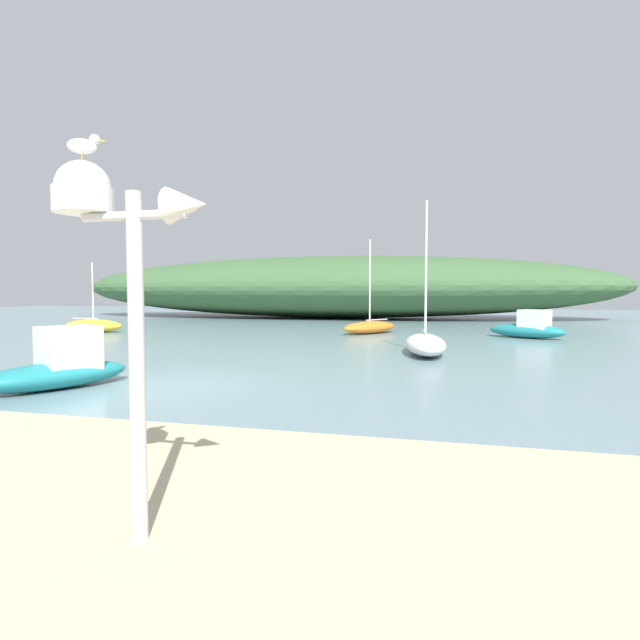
{
  "coord_description": "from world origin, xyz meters",
  "views": [
    {
      "loc": [
        6.02,
        -9.97,
        2.1
      ],
      "look_at": [
        2.44,
        4.22,
        1.31
      ],
      "focal_mm": 28.08,
      "sensor_mm": 36.0,
      "label": 1
    }
  ],
  "objects_px": {
    "sailboat_off_point": "(425,344)",
    "motorboat_by_sandbar": "(59,367)",
    "sailboat_west_reach": "(94,325)",
    "motorboat_centre_water": "(529,328)",
    "seagull_on_radar": "(84,145)",
    "mast_structure": "(109,234)",
    "sailboat_far_right": "(370,327)"
  },
  "relations": [
    {
      "from": "sailboat_west_reach",
      "to": "sailboat_far_right",
      "type": "distance_m",
      "value": 14.85
    },
    {
      "from": "motorboat_by_sandbar",
      "to": "sailboat_far_right",
      "type": "xyz_separation_m",
      "value": [
        4.43,
        16.59,
        -0.13
      ]
    },
    {
      "from": "sailboat_far_right",
      "to": "motorboat_centre_water",
      "type": "bearing_deg",
      "value": -6.63
    },
    {
      "from": "motorboat_by_sandbar",
      "to": "sailboat_far_right",
      "type": "distance_m",
      "value": 17.17
    },
    {
      "from": "motorboat_centre_water",
      "to": "seagull_on_radar",
      "type": "bearing_deg",
      "value": -106.61
    },
    {
      "from": "sailboat_off_point",
      "to": "motorboat_by_sandbar",
      "type": "relative_size",
      "value": 1.51
    },
    {
      "from": "mast_structure",
      "to": "seagull_on_radar",
      "type": "bearing_deg",
      "value": 177.85
    },
    {
      "from": "mast_structure",
      "to": "motorboat_by_sandbar",
      "type": "distance_m",
      "value": 8.53
    },
    {
      "from": "sailboat_off_point",
      "to": "motorboat_centre_water",
      "type": "height_order",
      "value": "sailboat_off_point"
    },
    {
      "from": "mast_structure",
      "to": "sailboat_west_reach",
      "type": "relative_size",
      "value": 0.77
    },
    {
      "from": "sailboat_off_point",
      "to": "sailboat_far_right",
      "type": "distance_m",
      "value": 8.88
    },
    {
      "from": "seagull_on_radar",
      "to": "motorboat_by_sandbar",
      "type": "height_order",
      "value": "seagull_on_radar"
    },
    {
      "from": "sailboat_west_reach",
      "to": "sailboat_off_point",
      "type": "bearing_deg",
      "value": -17.47
    },
    {
      "from": "seagull_on_radar",
      "to": "sailboat_off_point",
      "type": "distance_m",
      "value": 14.63
    },
    {
      "from": "motorboat_by_sandbar",
      "to": "sailboat_far_right",
      "type": "bearing_deg",
      "value": 75.05
    },
    {
      "from": "mast_structure",
      "to": "motorboat_centre_water",
      "type": "xyz_separation_m",
      "value": [
        6.24,
        21.62,
        -2.06
      ]
    },
    {
      "from": "motorboat_by_sandbar",
      "to": "mast_structure",
      "type": "bearing_deg",
      "value": -45.63
    },
    {
      "from": "mast_structure",
      "to": "motorboat_by_sandbar",
      "type": "relative_size",
      "value": 0.84
    },
    {
      "from": "motorboat_by_sandbar",
      "to": "motorboat_centre_water",
      "type": "xyz_separation_m",
      "value": [
        12.02,
        15.71,
        0.01
      ]
    },
    {
      "from": "sailboat_off_point",
      "to": "sailboat_far_right",
      "type": "bearing_deg",
      "value": 110.85
    },
    {
      "from": "mast_structure",
      "to": "motorboat_centre_water",
      "type": "distance_m",
      "value": 22.6
    },
    {
      "from": "mast_structure",
      "to": "sailboat_west_reach",
      "type": "bearing_deg",
      "value": 128.86
    },
    {
      "from": "seagull_on_radar",
      "to": "motorboat_centre_water",
      "type": "relative_size",
      "value": 0.07
    },
    {
      "from": "seagull_on_radar",
      "to": "sailboat_far_right",
      "type": "bearing_deg",
      "value": 92.91
    },
    {
      "from": "mast_structure",
      "to": "sailboat_far_right",
      "type": "xyz_separation_m",
      "value": [
        -1.35,
        22.5,
        -2.2
      ]
    },
    {
      "from": "mast_structure",
      "to": "motorboat_centre_water",
      "type": "relative_size",
      "value": 0.79
    },
    {
      "from": "sailboat_off_point",
      "to": "sailboat_west_reach",
      "type": "xyz_separation_m",
      "value": [
        -17.76,
        5.59,
        -0.0
      ]
    },
    {
      "from": "sailboat_off_point",
      "to": "sailboat_west_reach",
      "type": "height_order",
      "value": "sailboat_off_point"
    },
    {
      "from": "sailboat_west_reach",
      "to": "motorboat_by_sandbar",
      "type": "height_order",
      "value": "sailboat_west_reach"
    },
    {
      "from": "motorboat_centre_water",
      "to": "sailboat_off_point",
      "type": "bearing_deg",
      "value": -120.87
    },
    {
      "from": "motorboat_centre_water",
      "to": "sailboat_west_reach",
      "type": "bearing_deg",
      "value": -175.3
    },
    {
      "from": "sailboat_west_reach",
      "to": "mast_structure",
      "type": "bearing_deg",
      "value": -51.14
    }
  ]
}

